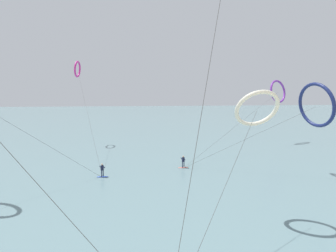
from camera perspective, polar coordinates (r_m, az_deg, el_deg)
sea_water at (r=109.14m, az=-5.56°, el=2.09°), size 400.00×200.00×0.08m
surfer_cobalt at (r=31.49m, az=-15.07°, el=-10.12°), size 1.40×0.72×1.70m
surfer_coral at (r=34.15m, az=3.56°, el=-8.48°), size 1.40×0.69×1.70m
kite_magenta at (r=52.54m, az=-20.35°, el=12.29°), size 7.73×22.98×16.69m
kite_navy at (r=34.25m, az=31.20°, el=4.19°), size 16.02×8.18×11.62m
kite_ivory at (r=20.35m, az=20.01°, el=3.74°), size 9.99×9.84×10.59m
kite_violet at (r=56.31m, az=24.24°, el=7.35°), size 25.52×17.62×13.17m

